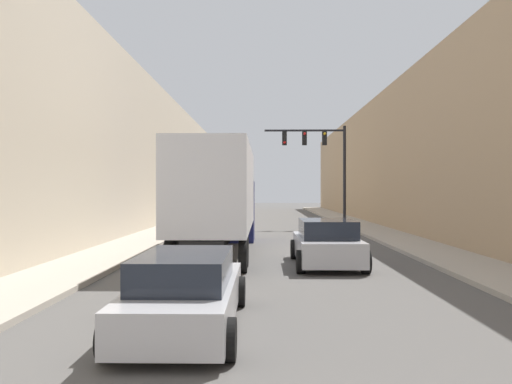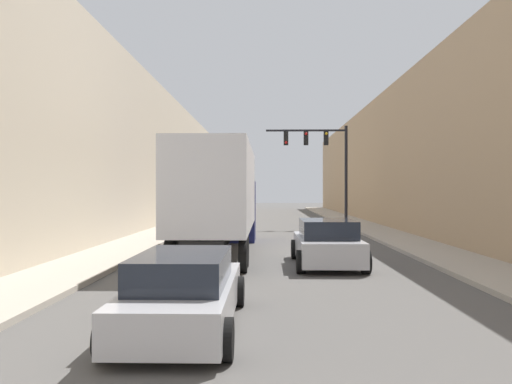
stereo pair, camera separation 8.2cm
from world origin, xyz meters
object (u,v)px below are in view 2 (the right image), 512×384
(sedan_car, at_px, (185,292))
(traffic_signal_gantry, at_px, (325,156))
(semi_truck, at_px, (221,196))
(suv_car, at_px, (327,244))

(sedan_car, distance_m, traffic_signal_gantry, 24.63)
(semi_truck, xyz_separation_m, sedan_car, (0.34, -10.87, -1.63))
(suv_car, distance_m, traffic_signal_gantry, 16.71)
(semi_truck, relative_size, suv_car, 2.70)
(traffic_signal_gantry, bearing_deg, sedan_car, -102.68)
(sedan_car, bearing_deg, semi_truck, 91.82)
(sedan_car, relative_size, suv_car, 1.06)
(suv_car, bearing_deg, semi_truck, 139.29)
(semi_truck, bearing_deg, suv_car, -40.71)
(semi_truck, distance_m, suv_car, 5.28)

